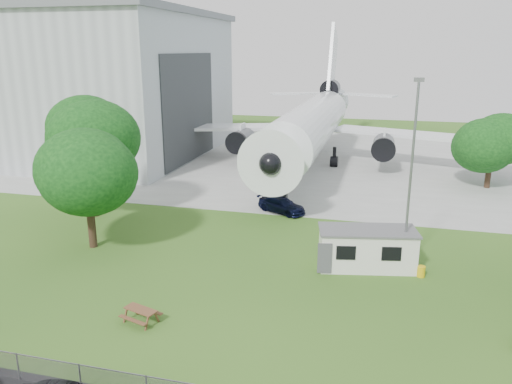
% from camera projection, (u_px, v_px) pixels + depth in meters
% --- Properties ---
extents(ground, '(160.00, 160.00, 0.00)m').
position_uv_depth(ground, '(255.00, 299.00, 28.36)').
color(ground, '#4B7727').
extents(concrete_apron, '(120.00, 46.00, 0.03)m').
position_uv_depth(concrete_apron, '(330.00, 161.00, 63.73)').
color(concrete_apron, '#B7B7B2').
rests_on(concrete_apron, ground).
extents(hangar, '(43.00, 31.00, 18.55)m').
position_uv_depth(hangar, '(54.00, 82.00, 68.42)').
color(hangar, '#B2B7BC').
rests_on(hangar, ground).
extents(airliner, '(46.36, 47.73, 17.69)m').
position_uv_depth(airliner, '(313.00, 121.00, 60.77)').
color(airliner, white).
rests_on(airliner, ground).
extents(site_cabin, '(6.95, 3.85, 2.62)m').
position_uv_depth(site_cabin, '(367.00, 248.00, 32.21)').
color(site_cabin, silver).
rests_on(site_cabin, ground).
extents(picnic_west, '(2.16, 1.96, 0.76)m').
position_uv_depth(picnic_west, '(141.00, 322.00, 25.98)').
color(picnic_west, brown).
rests_on(picnic_west, ground).
extents(lamp_mast, '(0.16, 0.16, 12.00)m').
position_uv_depth(lamp_mast, '(410.00, 180.00, 30.51)').
color(lamp_mast, slate).
rests_on(lamp_mast, ground).
extents(tree_west_big, '(7.75, 7.75, 10.96)m').
position_uv_depth(tree_west_big, '(88.00, 134.00, 40.70)').
color(tree_west_big, '#382619').
rests_on(tree_west_big, ground).
extents(tree_west_small, '(6.87, 6.87, 9.27)m').
position_uv_depth(tree_west_small, '(86.00, 168.00, 34.36)').
color(tree_west_small, '#382619').
rests_on(tree_west_small, ground).
extents(tree_far_apron, '(6.67, 6.67, 7.90)m').
position_uv_depth(tree_far_apron, '(492.00, 144.00, 50.02)').
color(tree_far_apron, '#382619').
rests_on(tree_far_apron, ground).
extents(car_apron_van, '(4.82, 3.65, 1.30)m').
position_uv_depth(car_apron_van, '(282.00, 205.00, 43.36)').
color(car_apron_van, black).
rests_on(car_apron_van, ground).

